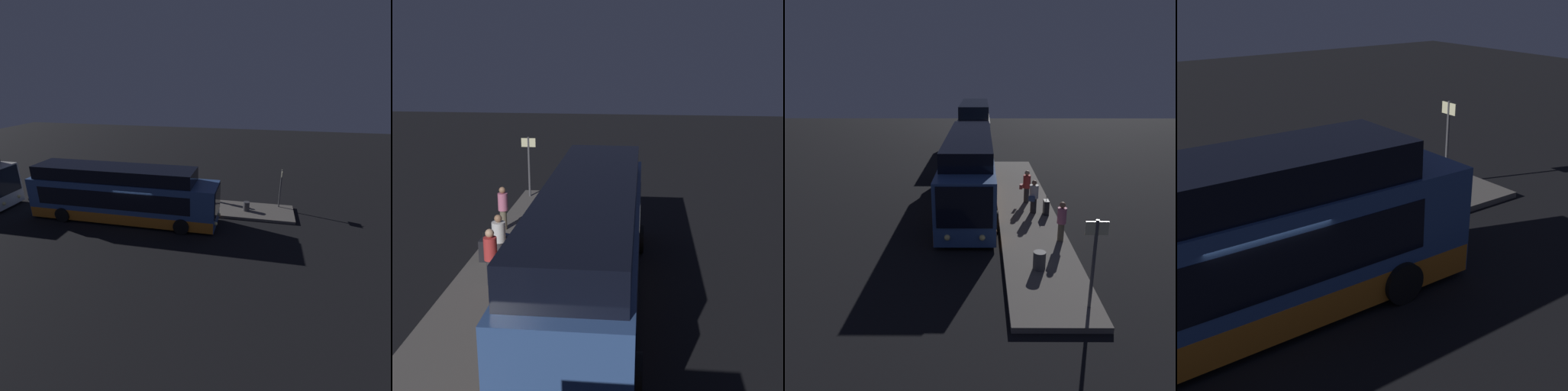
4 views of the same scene
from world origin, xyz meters
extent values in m
plane|color=black|center=(0.00, 0.00, 0.00)|extent=(80.00, 80.00, 0.00)
cube|color=#605B56|center=(0.00, 3.00, 0.09)|extent=(20.00, 2.80, 0.19)
cube|color=#33518C|center=(-1.19, 0.13, 1.48)|extent=(12.44, 2.49, 2.62)
cube|color=orange|center=(-1.19, 0.13, 0.52)|extent=(12.38, 2.51, 0.70)
cube|color=black|center=(-1.50, 0.13, 1.80)|extent=(10.20, 2.52, 1.15)
cube|color=black|center=(5.05, 0.13, 1.85)|extent=(0.06, 2.19, 1.68)
sphere|color=#F9E58C|center=(5.07, 0.81, 0.62)|extent=(0.24, 0.24, 0.24)
sphere|color=#F9E58C|center=(5.07, -0.56, 0.62)|extent=(0.24, 0.24, 0.24)
cylinder|color=black|center=(3.04, 1.37, 0.49)|extent=(0.98, 0.30, 0.98)
cylinder|color=black|center=(3.04, -1.12, 0.49)|extent=(0.98, 0.30, 0.98)
cylinder|color=black|center=(-5.05, 1.37, 0.49)|extent=(0.98, 0.30, 0.98)
cylinder|color=black|center=(-5.05, -1.12, 0.49)|extent=(0.98, 0.30, 0.98)
cube|color=black|center=(-1.69, 0.13, 3.22)|extent=(10.57, 2.29, 0.85)
cube|color=silver|center=(-15.89, 0.13, 1.64)|extent=(11.63, 2.59, 2.93)
cube|color=#23478C|center=(-15.89, 0.13, 0.52)|extent=(11.57, 2.61, 0.70)
cube|color=black|center=(-16.18, 0.13, 1.99)|extent=(9.54, 2.62, 1.29)
cube|color=black|center=(-10.05, 0.13, 2.07)|extent=(0.06, 2.28, 1.88)
sphere|color=#F9E58C|center=(-10.03, 0.84, 0.62)|extent=(0.24, 0.24, 0.24)
sphere|color=#F9E58C|center=(-10.03, -0.59, 0.62)|extent=(0.24, 0.24, 0.24)
cylinder|color=black|center=(-11.93, 1.42, 0.50)|extent=(0.99, 0.30, 0.99)
cylinder|color=black|center=(-11.93, -1.17, 0.50)|extent=(0.99, 0.30, 0.99)
cylinder|color=black|center=(-19.49, 1.42, 0.50)|extent=(0.99, 0.30, 0.99)
cylinder|color=black|center=(-19.49, -1.17, 0.50)|extent=(0.99, 0.30, 0.99)
cube|color=black|center=(-16.35, 0.13, 3.64)|extent=(9.89, 2.38, 1.06)
cylinder|color=#6B604C|center=(4.36, 4.03, 0.57)|extent=(0.31, 0.31, 0.76)
cylinder|color=#CC6B8C|center=(4.36, 4.03, 1.28)|extent=(0.45, 0.45, 0.66)
sphere|color=#9E7051|center=(4.36, 4.03, 1.73)|extent=(0.25, 0.25, 0.25)
cylinder|color=#2D2D33|center=(1.10, 3.33, 0.56)|extent=(0.40, 0.40, 0.75)
cylinder|color=silver|center=(1.10, 3.33, 1.27)|extent=(0.58, 0.58, 0.65)
sphere|color=#9E7051|center=(1.10, 3.33, 1.72)|extent=(0.24, 0.24, 0.24)
cube|color=#334C7F|center=(1.39, 3.19, 0.99)|extent=(0.24, 0.31, 0.24)
cylinder|color=#2D2D33|center=(-0.47, 3.16, 0.58)|extent=(0.34, 0.34, 0.79)
cylinder|color=#BF3333|center=(-0.47, 3.16, 1.32)|extent=(0.49, 0.49, 0.69)
sphere|color=tan|center=(-0.47, 3.16, 1.79)|extent=(0.26, 0.26, 0.26)
cube|color=maroon|center=(-0.56, 2.87, 1.03)|extent=(0.31, 0.22, 0.24)
cube|color=black|center=(1.35, 3.91, 0.54)|extent=(0.47, 0.24, 0.71)
cylinder|color=black|center=(1.35, 3.91, 1.02)|extent=(0.02, 0.02, 0.24)
cylinder|color=#4C4C51|center=(9.00, 3.98, 1.57)|extent=(0.10, 0.10, 2.76)
cube|color=beige|center=(9.00, 3.98, 2.70)|extent=(0.04, 0.64, 0.40)
cylinder|color=#3F3F44|center=(6.74, 2.81, 0.51)|extent=(0.44, 0.44, 0.65)
camera|label=1|loc=(7.37, -17.11, 8.99)|focal=28.00mm
camera|label=2|loc=(-14.81, -1.15, 7.10)|focal=50.00mm
camera|label=3|loc=(18.70, 0.80, 6.81)|focal=35.00mm
camera|label=4|loc=(-3.59, -9.32, 6.79)|focal=50.00mm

